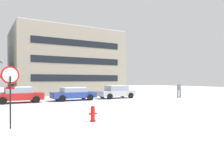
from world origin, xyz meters
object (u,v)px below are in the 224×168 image
(fire_hydrant, at_px, (93,113))
(pedestrian_crossing, at_px, (179,89))
(stop_sign, at_px, (10,85))
(parked_car_blue, at_px, (74,94))
(parked_car_silver, at_px, (117,92))
(parked_car_red, at_px, (19,95))

(fire_hydrant, distance_m, pedestrian_crossing, 17.66)
(stop_sign, xyz_separation_m, pedestrian_crossing, (19.18, 8.35, -0.86))
(parked_car_blue, bearing_deg, parked_car_silver, 1.08)
(stop_sign, height_order, parked_car_red, stop_sign)
(pedestrian_crossing, bearing_deg, parked_car_silver, 154.62)
(fire_hydrant, height_order, parked_car_blue, parked_car_blue)
(parked_car_silver, relative_size, pedestrian_crossing, 2.43)
(stop_sign, bearing_deg, fire_hydrant, -4.16)
(parked_car_blue, height_order, pedestrian_crossing, pedestrian_crossing)
(parked_car_red, xyz_separation_m, parked_car_silver, (10.56, -0.12, -0.01))
(parked_car_red, relative_size, parked_car_silver, 0.99)
(parked_car_silver, distance_m, pedestrian_crossing, 7.51)
(parked_car_blue, bearing_deg, fire_hydrant, -105.88)
(parked_car_blue, distance_m, pedestrian_crossing, 12.46)
(parked_car_red, bearing_deg, parked_car_blue, -2.35)
(stop_sign, distance_m, fire_hydrant, 4.06)
(parked_car_red, xyz_separation_m, parked_car_blue, (5.28, -0.22, -0.05))
(stop_sign, xyz_separation_m, parked_car_red, (1.84, 11.68, -1.14))
(stop_sign, distance_m, parked_car_blue, 13.55)
(parked_car_silver, bearing_deg, fire_hydrant, -126.06)
(parked_car_blue, xyz_separation_m, parked_car_silver, (5.28, 0.10, 0.05))
(pedestrian_crossing, bearing_deg, fire_hydrant, -150.75)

